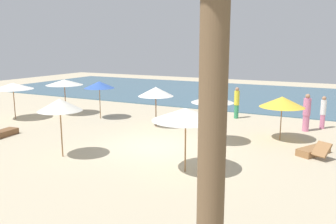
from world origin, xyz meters
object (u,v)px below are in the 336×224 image
(umbrella_5, at_px, (156,92))
(umbrella_7, at_px, (60,105))
(umbrella_0, at_px, (64,82))
(lounger_0, at_px, (1,133))
(umbrella_4, at_px, (213,99))
(umbrella_8, at_px, (13,86))
(umbrella_1, at_px, (282,102))
(person_2, at_px, (237,102))
(person_1, at_px, (307,112))
(person_3, at_px, (323,112))
(umbrella_3, at_px, (186,114))
(umbrella_6, at_px, (99,85))
(lounger_2, at_px, (314,151))

(umbrella_5, distance_m, umbrella_7, 6.23)
(umbrella_0, distance_m, lounger_0, 6.00)
(umbrella_4, height_order, umbrella_8, umbrella_4)
(umbrella_1, distance_m, umbrella_5, 6.40)
(person_2, bearing_deg, umbrella_8, -152.01)
(person_1, distance_m, person_3, 1.21)
(umbrella_3, height_order, umbrella_5, umbrella_3)
(umbrella_0, relative_size, umbrella_1, 1.12)
(umbrella_1, bearing_deg, umbrella_4, -143.14)
(umbrella_6, bearing_deg, person_2, 27.53)
(lounger_2, bearing_deg, umbrella_3, -132.94)
(umbrella_1, distance_m, umbrella_8, 14.90)
(umbrella_6, relative_size, umbrella_7, 0.96)
(umbrella_1, xyz_separation_m, lounger_2, (1.61, -1.67, -1.61))
(umbrella_6, relative_size, person_1, 1.16)
(umbrella_1, relative_size, umbrella_3, 0.88)
(umbrella_6, distance_m, umbrella_8, 4.99)
(umbrella_3, relative_size, umbrella_6, 1.04)
(umbrella_7, bearing_deg, person_1, 47.69)
(person_2, bearing_deg, person_3, -5.89)
(umbrella_0, relative_size, lounger_2, 1.27)
(umbrella_8, height_order, person_3, umbrella_8)
(umbrella_4, xyz_separation_m, lounger_2, (4.21, 0.28, -1.82))
(umbrella_7, xyz_separation_m, person_1, (7.96, 8.75, -1.10))
(umbrella_7, bearing_deg, lounger_2, 28.54)
(lounger_0, bearing_deg, person_1, 31.49)
(umbrella_6, distance_m, umbrella_7, 7.25)
(umbrella_3, bearing_deg, lounger_0, 178.52)
(umbrella_3, height_order, umbrella_7, umbrella_7)
(umbrella_5, relative_size, person_3, 1.25)
(umbrella_5, relative_size, lounger_2, 1.20)
(umbrella_8, bearing_deg, umbrella_7, -28.32)
(umbrella_3, bearing_deg, umbrella_7, -172.06)
(umbrella_5, height_order, person_2, umbrella_5)
(person_3, bearing_deg, umbrella_6, -164.76)
(person_1, relative_size, person_3, 1.12)
(umbrella_1, bearing_deg, person_2, 130.10)
(umbrella_4, relative_size, umbrella_6, 0.98)
(umbrella_5, relative_size, umbrella_6, 0.96)
(umbrella_3, xyz_separation_m, umbrella_6, (-8.17, 5.80, -0.03))
(umbrella_3, height_order, umbrella_4, umbrella_3)
(umbrella_0, distance_m, umbrella_8, 2.94)
(umbrella_3, relative_size, person_2, 1.24)
(person_2, bearing_deg, lounger_0, -133.21)
(umbrella_1, relative_size, umbrella_6, 0.92)
(umbrella_3, xyz_separation_m, umbrella_5, (-4.22, 5.49, -0.15))
(umbrella_3, height_order, umbrella_8, umbrella_3)
(lounger_2, height_order, person_2, person_2)
(umbrella_5, relative_size, person_2, 1.15)
(umbrella_3, height_order, umbrella_6, umbrella_3)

